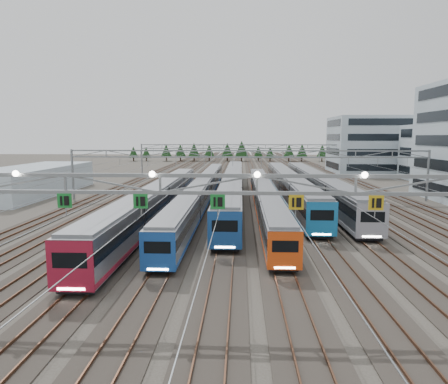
{
  "coord_description": "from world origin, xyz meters",
  "views": [
    {
      "loc": [
        -0.91,
        -22.77,
        10.04
      ],
      "look_at": [
        -2.92,
        23.94,
        3.5
      ],
      "focal_mm": 32.0,
      "sensor_mm": 36.0,
      "label": 1
    }
  ],
  "objects_px": {
    "gantry_near": "(256,188)",
    "depot_bldg_mid": "(444,153)",
    "gantry_mid": "(247,160)",
    "gantry_far": "(245,150)",
    "train_b": "(203,189)",
    "train_f": "(317,185)",
    "train_a": "(158,200)",
    "train_d": "(264,196)",
    "depot_bldg_north": "(373,145)",
    "west_shed": "(33,181)",
    "train_c": "(233,185)",
    "train_e": "(289,185)"
  },
  "relations": [
    {
      "from": "gantry_near",
      "to": "depot_bldg_mid",
      "type": "height_order",
      "value": "depot_bldg_mid"
    },
    {
      "from": "gantry_mid",
      "to": "gantry_far",
      "type": "relative_size",
      "value": 1.0
    },
    {
      "from": "train_b",
      "to": "train_f",
      "type": "height_order",
      "value": "train_f"
    },
    {
      "from": "train_b",
      "to": "gantry_near",
      "type": "distance_m",
      "value": 38.93
    },
    {
      "from": "train_a",
      "to": "train_d",
      "type": "xyz_separation_m",
      "value": [
        13.5,
        5.44,
        -0.25
      ]
    },
    {
      "from": "depot_bldg_north",
      "to": "west_shed",
      "type": "relative_size",
      "value": 0.73
    },
    {
      "from": "gantry_near",
      "to": "west_shed",
      "type": "xyz_separation_m",
      "value": [
        -37.12,
        44.86,
        -4.68
      ]
    },
    {
      "from": "gantry_near",
      "to": "train_b",
      "type": "bearing_deg",
      "value": 100.0
    },
    {
      "from": "train_f",
      "to": "west_shed",
      "type": "relative_size",
      "value": 1.84
    },
    {
      "from": "depot_bldg_mid",
      "to": "depot_bldg_north",
      "type": "distance_m",
      "value": 23.0
    },
    {
      "from": "gantry_mid",
      "to": "gantry_far",
      "type": "bearing_deg",
      "value": 90.0
    },
    {
      "from": "train_d",
      "to": "west_shed",
      "type": "xyz_separation_m",
      "value": [
        -39.42,
        13.58,
        0.49
      ]
    },
    {
      "from": "train_f",
      "to": "depot_bldg_mid",
      "type": "bearing_deg",
      "value": 39.32
    },
    {
      "from": "train_b",
      "to": "west_shed",
      "type": "bearing_deg",
      "value": 167.28
    },
    {
      "from": "train_b",
      "to": "gantry_mid",
      "type": "distance_m",
      "value": 8.36
    },
    {
      "from": "train_b",
      "to": "gantry_mid",
      "type": "relative_size",
      "value": 1.2
    },
    {
      "from": "train_c",
      "to": "train_e",
      "type": "relative_size",
      "value": 1.18
    },
    {
      "from": "train_b",
      "to": "gantry_far",
      "type": "height_order",
      "value": "gantry_far"
    },
    {
      "from": "train_c",
      "to": "train_a",
      "type": "bearing_deg",
      "value": -119.63
    },
    {
      "from": "train_a",
      "to": "gantry_far",
      "type": "distance_m",
      "value": 60.47
    },
    {
      "from": "train_e",
      "to": "depot_bldg_mid",
      "type": "bearing_deg",
      "value": 35.78
    },
    {
      "from": "train_f",
      "to": "west_shed",
      "type": "height_order",
      "value": "west_shed"
    },
    {
      "from": "train_d",
      "to": "depot_bldg_mid",
      "type": "height_order",
      "value": "depot_bldg_mid"
    },
    {
      "from": "train_b",
      "to": "train_f",
      "type": "bearing_deg",
      "value": 10.88
    },
    {
      "from": "train_d",
      "to": "depot_bldg_mid",
      "type": "bearing_deg",
      "value": 41.53
    },
    {
      "from": "depot_bldg_north",
      "to": "west_shed",
      "type": "bearing_deg",
      "value": -148.31
    },
    {
      "from": "train_b",
      "to": "train_c",
      "type": "xyz_separation_m",
      "value": [
        4.5,
        3.67,
        0.24
      ]
    },
    {
      "from": "gantry_near",
      "to": "west_shed",
      "type": "distance_m",
      "value": 58.42
    },
    {
      "from": "train_c",
      "to": "gantry_mid",
      "type": "height_order",
      "value": "gantry_mid"
    },
    {
      "from": "train_e",
      "to": "depot_bldg_north",
      "type": "relative_size",
      "value": 2.45
    },
    {
      "from": "train_d",
      "to": "gantry_far",
      "type": "distance_m",
      "value": 54.06
    },
    {
      "from": "train_c",
      "to": "train_f",
      "type": "bearing_deg",
      "value": -0.91
    },
    {
      "from": "train_b",
      "to": "train_f",
      "type": "xyz_separation_m",
      "value": [
        18.0,
        3.46,
        0.28
      ]
    },
    {
      "from": "train_a",
      "to": "gantry_far",
      "type": "height_order",
      "value": "gantry_far"
    },
    {
      "from": "train_b",
      "to": "train_e",
      "type": "distance_m",
      "value": 13.94
    },
    {
      "from": "gantry_mid",
      "to": "west_shed",
      "type": "bearing_deg",
      "value": 172.72
    },
    {
      "from": "gantry_far",
      "to": "west_shed",
      "type": "height_order",
      "value": "gantry_far"
    },
    {
      "from": "gantry_far",
      "to": "west_shed",
      "type": "xyz_separation_m",
      "value": [
        -37.17,
        -40.25,
        -3.98
      ]
    },
    {
      "from": "train_c",
      "to": "train_d",
      "type": "distance_m",
      "value": 11.32
    },
    {
      "from": "train_c",
      "to": "west_shed",
      "type": "xyz_separation_m",
      "value": [
        -34.92,
        3.19,
        0.23
      ]
    },
    {
      "from": "gantry_near",
      "to": "gantry_far",
      "type": "bearing_deg",
      "value": 89.97
    },
    {
      "from": "train_d",
      "to": "gantry_far",
      "type": "xyz_separation_m",
      "value": [
        -2.25,
        53.83,
        4.47
      ]
    },
    {
      "from": "train_a",
      "to": "gantry_mid",
      "type": "height_order",
      "value": "gantry_mid"
    },
    {
      "from": "train_b",
      "to": "depot_bldg_north",
      "type": "height_order",
      "value": "depot_bldg_north"
    },
    {
      "from": "train_a",
      "to": "train_c",
      "type": "relative_size",
      "value": 0.81
    },
    {
      "from": "train_c",
      "to": "gantry_far",
      "type": "relative_size",
      "value": 1.13
    },
    {
      "from": "train_b",
      "to": "gantry_far",
      "type": "bearing_deg",
      "value": 81.85
    },
    {
      "from": "gantry_near",
      "to": "depot_bldg_mid",
      "type": "xyz_separation_m",
      "value": [
        44.31,
        68.5,
        -0.76
      ]
    },
    {
      "from": "gantry_mid",
      "to": "train_d",
      "type": "bearing_deg",
      "value": -75.71
    },
    {
      "from": "gantry_near",
      "to": "depot_bldg_north",
      "type": "relative_size",
      "value": 2.56
    }
  ]
}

